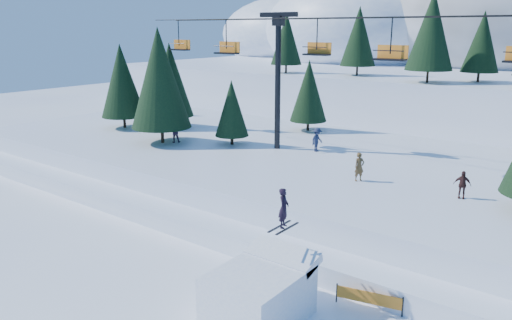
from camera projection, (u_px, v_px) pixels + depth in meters
The scene contains 9 objects.
ground at pixel (207, 318), 20.71m from camera, with size 160.00×160.00×0.00m, color white.
mid_shelf at pixel (384, 184), 34.25m from camera, with size 70.00×22.00×2.50m, color white.
berm at pixel (308, 242), 26.73m from camera, with size 70.00×6.00×1.10m, color white.
mountain_ridge at pixel (501, 41), 77.69m from camera, with size 119.00×60.08×26.46m.
jump_kicker at pixel (260, 292), 20.36m from camera, with size 3.21×4.41×5.30m.
chairlift at pixel (402, 66), 31.87m from camera, with size 46.72×3.21×10.28m.
conifer_stand at pixel (444, 106), 30.62m from camera, with size 62.16×17.05×9.90m.
distant_skiers at pixel (351, 152), 34.17m from camera, with size 33.61×6.86×1.82m.
banner_near at pixel (369, 298), 21.20m from camera, with size 2.79×0.68×0.90m.
Camera 1 is at (12.71, -13.37, 11.65)m, focal length 35.00 mm.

